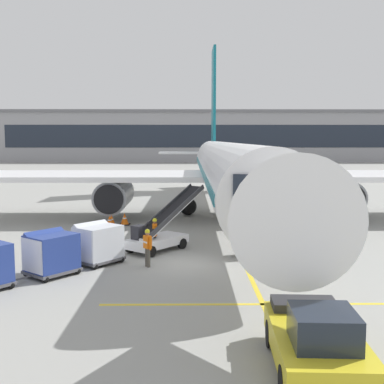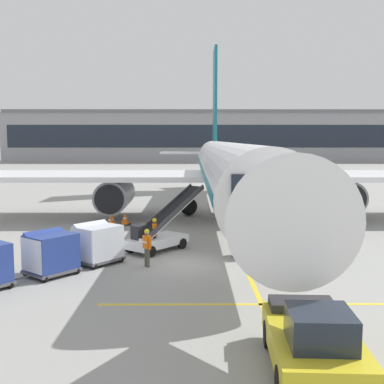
{
  "view_description": "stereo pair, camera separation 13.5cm",
  "coord_description": "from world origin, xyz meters",
  "px_view_note": "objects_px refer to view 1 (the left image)",
  "views": [
    {
      "loc": [
        0.1,
        -22.22,
        5.78
      ],
      "look_at": [
        0.37,
        4.35,
        2.89
      ],
      "focal_mm": 45.66,
      "sensor_mm": 36.0,
      "label": 1
    },
    {
      "loc": [
        0.23,
        -22.22,
        5.78
      ],
      "look_at": [
        0.37,
        4.35,
        2.89
      ],
      "focal_mm": 45.66,
      "sensor_mm": 36.0,
      "label": 2
    }
  ],
  "objects_px": {
    "ground_crew_by_loader": "(155,232)",
    "safety_cone_wingtip": "(110,221)",
    "baggage_cart_lead": "(98,242)",
    "ground_crew_by_carts": "(117,241)",
    "belt_loader": "(159,233)",
    "ground_crew_marshaller": "(148,245)",
    "pushback_tug": "(316,340)",
    "safety_cone_engine_keepout": "(125,219)",
    "safety_cone_nose_mark": "(112,220)",
    "parked_airplane": "(227,169)",
    "baggage_cart_second": "(51,252)"
  },
  "relations": [
    {
      "from": "parked_airplane",
      "to": "safety_cone_engine_keepout",
      "type": "xyz_separation_m",
      "value": [
        -7.14,
        -3.22,
        -3.19
      ]
    },
    {
      "from": "baggage_cart_lead",
      "to": "ground_crew_by_carts",
      "type": "relative_size",
      "value": 1.5
    },
    {
      "from": "baggage_cart_lead",
      "to": "ground_crew_by_loader",
      "type": "relative_size",
      "value": 1.5
    },
    {
      "from": "parked_airplane",
      "to": "ground_crew_by_carts",
      "type": "bearing_deg",
      "value": -115.03
    },
    {
      "from": "baggage_cart_second",
      "to": "baggage_cart_lead",
      "type": "bearing_deg",
      "value": 50.6
    },
    {
      "from": "baggage_cart_lead",
      "to": "ground_crew_marshaller",
      "type": "bearing_deg",
      "value": -14.64
    },
    {
      "from": "baggage_cart_lead",
      "to": "ground_crew_by_loader",
      "type": "height_order",
      "value": "baggage_cart_lead"
    },
    {
      "from": "safety_cone_wingtip",
      "to": "safety_cone_engine_keepout",
      "type": "bearing_deg",
      "value": 25.94
    },
    {
      "from": "ground_crew_by_loader",
      "to": "safety_cone_wingtip",
      "type": "bearing_deg",
      "value": 115.17
    },
    {
      "from": "pushback_tug",
      "to": "ground_crew_marshaller",
      "type": "distance_m",
      "value": 11.29
    },
    {
      "from": "baggage_cart_second",
      "to": "safety_cone_nose_mark",
      "type": "bearing_deg",
      "value": 86.65
    },
    {
      "from": "baggage_cart_second",
      "to": "ground_crew_by_loader",
      "type": "xyz_separation_m",
      "value": [
        4.12,
        4.36,
        -0.0
      ]
    },
    {
      "from": "belt_loader",
      "to": "safety_cone_wingtip",
      "type": "relative_size",
      "value": 6.94
    },
    {
      "from": "safety_cone_engine_keepout",
      "to": "safety_cone_wingtip",
      "type": "relative_size",
      "value": 1.14
    },
    {
      "from": "parked_airplane",
      "to": "baggage_cart_lead",
      "type": "distance_m",
      "value": 15.49
    },
    {
      "from": "safety_cone_wingtip",
      "to": "safety_cone_nose_mark",
      "type": "distance_m",
      "value": 0.25
    },
    {
      "from": "parked_airplane",
      "to": "baggage_cart_second",
      "type": "relative_size",
      "value": 18.25
    },
    {
      "from": "ground_crew_marshaller",
      "to": "safety_cone_wingtip",
      "type": "bearing_deg",
      "value": 107.85
    },
    {
      "from": "parked_airplane",
      "to": "ground_crew_marshaller",
      "type": "distance_m",
      "value": 15.14
    },
    {
      "from": "ground_crew_by_carts",
      "to": "ground_crew_marshaller",
      "type": "relative_size",
      "value": 1.0
    },
    {
      "from": "pushback_tug",
      "to": "safety_cone_wingtip",
      "type": "height_order",
      "value": "pushback_tug"
    },
    {
      "from": "baggage_cart_lead",
      "to": "parked_airplane",
      "type": "bearing_deg",
      "value": 62.36
    },
    {
      "from": "belt_loader",
      "to": "safety_cone_wingtip",
      "type": "height_order",
      "value": "belt_loader"
    },
    {
      "from": "safety_cone_wingtip",
      "to": "belt_loader",
      "type": "bearing_deg",
      "value": -62.25
    },
    {
      "from": "belt_loader",
      "to": "ground_crew_by_loader",
      "type": "relative_size",
      "value": 2.76
    },
    {
      "from": "baggage_cart_lead",
      "to": "ground_crew_by_loader",
      "type": "xyz_separation_m",
      "value": [
        2.51,
        2.4,
        -0.0
      ]
    },
    {
      "from": "ground_crew_by_loader",
      "to": "baggage_cart_lead",
      "type": "bearing_deg",
      "value": -136.28
    },
    {
      "from": "ground_crew_marshaller",
      "to": "baggage_cart_lead",
      "type": "bearing_deg",
      "value": 165.36
    },
    {
      "from": "ground_crew_marshaller",
      "to": "safety_cone_nose_mark",
      "type": "height_order",
      "value": "ground_crew_marshaller"
    },
    {
      "from": "baggage_cart_lead",
      "to": "pushback_tug",
      "type": "bearing_deg",
      "value": -55.55
    },
    {
      "from": "ground_crew_marshaller",
      "to": "parked_airplane",
      "type": "bearing_deg",
      "value": 71.58
    },
    {
      "from": "parked_airplane",
      "to": "safety_cone_engine_keepout",
      "type": "relative_size",
      "value": 60.29
    },
    {
      "from": "ground_crew_by_loader",
      "to": "ground_crew_marshaller",
      "type": "bearing_deg",
      "value": -92.5
    },
    {
      "from": "baggage_cart_lead",
      "to": "safety_cone_nose_mark",
      "type": "xyz_separation_m",
      "value": [
        -0.91,
        10.09,
        -0.65
      ]
    },
    {
      "from": "baggage_cart_lead",
      "to": "safety_cone_nose_mark",
      "type": "distance_m",
      "value": 10.16
    },
    {
      "from": "ground_crew_by_loader",
      "to": "safety_cone_wingtip",
      "type": "xyz_separation_m",
      "value": [
        -3.51,
        7.46,
        -0.66
      ]
    },
    {
      "from": "parked_airplane",
      "to": "ground_crew_marshaller",
      "type": "xyz_separation_m",
      "value": [
        -4.71,
        -14.15,
        -2.58
      ]
    },
    {
      "from": "belt_loader",
      "to": "safety_cone_engine_keepout",
      "type": "relative_size",
      "value": 6.08
    },
    {
      "from": "pushback_tug",
      "to": "ground_crew_by_carts",
      "type": "distance_m",
      "value": 12.75
    },
    {
      "from": "pushback_tug",
      "to": "ground_crew_marshaller",
      "type": "xyz_separation_m",
      "value": [
        -5.0,
        10.12,
        0.17
      ]
    },
    {
      "from": "ground_crew_marshaller",
      "to": "pushback_tug",
      "type": "bearing_deg",
      "value": -63.73
    },
    {
      "from": "baggage_cart_second",
      "to": "ground_crew_marshaller",
      "type": "xyz_separation_m",
      "value": [
        3.99,
        1.35,
        -0.0
      ]
    },
    {
      "from": "parked_airplane",
      "to": "ground_crew_marshaller",
      "type": "relative_size",
      "value": 27.38
    },
    {
      "from": "ground_crew_by_loader",
      "to": "pushback_tug",
      "type": "bearing_deg",
      "value": -69.68
    },
    {
      "from": "baggage_cart_second",
      "to": "safety_cone_nose_mark",
      "type": "xyz_separation_m",
      "value": [
        0.71,
        12.06,
        -0.65
      ]
    },
    {
      "from": "safety_cone_wingtip",
      "to": "parked_airplane",
      "type": "bearing_deg",
      "value": 24.44
    },
    {
      "from": "baggage_cart_second",
      "to": "pushback_tug",
      "type": "xyz_separation_m",
      "value": [
        8.99,
        -8.77,
        -0.17
      ]
    },
    {
      "from": "baggage_cart_lead",
      "to": "ground_crew_by_carts",
      "type": "bearing_deg",
      "value": 14.5
    },
    {
      "from": "safety_cone_engine_keepout",
      "to": "safety_cone_nose_mark",
      "type": "height_order",
      "value": "safety_cone_engine_keepout"
    },
    {
      "from": "belt_loader",
      "to": "ground_crew_marshaller",
      "type": "distance_m",
      "value": 3.43
    }
  ]
}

